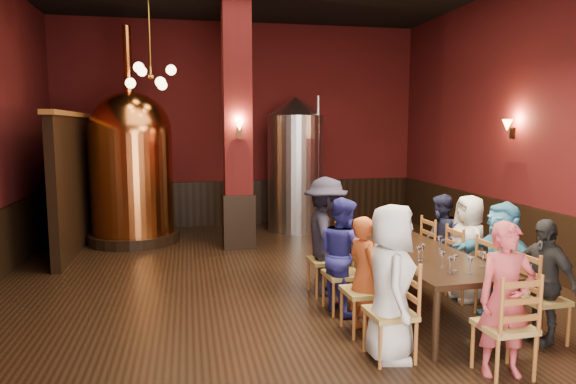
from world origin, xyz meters
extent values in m
plane|color=black|center=(0.00, 0.00, 0.00)|extent=(10.00, 10.00, 0.00)
cube|color=#490F11|center=(0.00, 5.00, 2.25)|extent=(8.00, 0.02, 4.50)
cube|color=#490F11|center=(0.00, -5.00, 2.25)|extent=(8.00, 0.02, 4.50)
cube|color=#490F11|center=(4.00, 0.00, 2.25)|extent=(0.02, 10.00, 4.50)
cube|color=black|center=(3.96, 0.00, 0.50)|extent=(0.08, 9.90, 1.00)
cube|color=black|center=(0.00, 4.96, 0.50)|extent=(7.90, 0.08, 1.00)
cube|color=#490F11|center=(-0.30, 2.80, 2.25)|extent=(0.58, 0.58, 4.50)
cube|color=black|center=(-3.20, 3.20, 1.20)|extent=(0.22, 3.50, 2.40)
cube|color=black|center=(1.47, -1.10, 0.72)|extent=(1.11, 2.45, 0.06)
cylinder|color=black|center=(1.08, -2.26, 0.34)|extent=(0.07, 0.07, 0.69)
cylinder|color=black|center=(1.96, -2.22, 0.34)|extent=(0.07, 0.07, 0.69)
cylinder|color=black|center=(0.97, 0.02, 0.34)|extent=(0.07, 0.07, 0.69)
cylinder|color=black|center=(1.85, 0.06, 0.34)|extent=(0.07, 0.07, 0.69)
imported|color=silver|center=(0.67, -2.14, 0.75)|extent=(0.64, 0.83, 1.51)
imported|color=#AB461D|center=(0.64, -1.47, 0.64)|extent=(0.40, 0.52, 1.28)
imported|color=navy|center=(0.60, -0.81, 0.70)|extent=(0.50, 0.74, 1.39)
imported|color=black|center=(0.57, -0.14, 0.78)|extent=(0.61, 1.03, 1.57)
imported|color=black|center=(2.37, -2.06, 0.65)|extent=(0.50, 0.82, 1.30)
imported|color=teal|center=(2.33, -1.39, 0.69)|extent=(0.71, 1.34, 1.38)
imported|color=beige|center=(2.30, -0.73, 0.68)|extent=(0.44, 0.67, 1.36)
imported|color=#1A1C34|center=(2.27, -0.06, 0.64)|extent=(0.48, 0.69, 1.29)
imported|color=#AA383F|center=(1.54, -2.65, 0.70)|extent=(0.56, 0.42, 1.40)
cylinder|color=black|center=(-2.26, 3.60, 0.10)|extent=(1.73, 1.73, 0.19)
cylinder|color=#C2642C|center=(-2.26, 3.60, 1.15)|extent=(1.83, 1.83, 1.92)
sphere|color=#C2642C|center=(-2.26, 3.60, 2.11)|extent=(1.54, 1.54, 1.54)
cylinder|color=#C2642C|center=(-2.26, 3.60, 3.46)|extent=(0.15, 0.15, 1.25)
cylinder|color=#B2B2B7|center=(1.06, 4.12, 1.23)|extent=(1.20, 1.20, 2.46)
cone|color=#B2B2B7|center=(1.06, 4.12, 2.66)|extent=(1.18, 1.18, 0.39)
cylinder|color=#B2B2B7|center=(1.45, 3.72, 1.48)|extent=(0.08, 0.08, 2.76)
cylinder|color=white|center=(1.33, -0.28, 0.84)|extent=(0.10, 0.10, 0.18)
camera|label=1|loc=(-1.20, -6.59, 2.22)|focal=32.00mm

